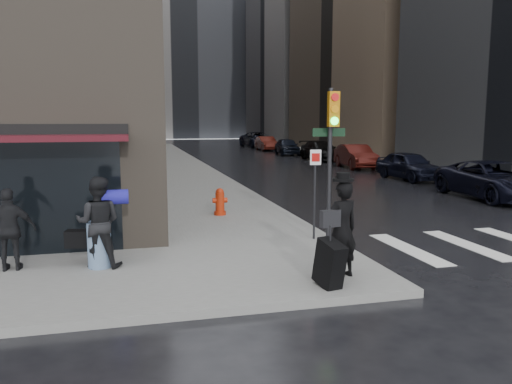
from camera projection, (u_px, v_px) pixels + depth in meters
ground at (278, 272)px, 9.95m from camera, size 140.00×140.00×0.00m
sidewalk_left at (171, 161)px, 35.85m from camera, size 4.00×50.00×0.15m
sidewalk_right at (345, 158)px, 39.11m from camera, size 3.00×50.00×0.15m
bldg_left_far at (45, 42)px, 64.47m from camera, size 22.00×20.00×26.00m
bldg_right_far at (338, 52)px, 70.10m from camera, size 22.00×20.00×25.00m
bldg_distant at (181, 42)px, 83.98m from camera, size 40.00×12.00×32.00m
man_overcoat at (339, 234)px, 8.96m from camera, size 1.01×1.15×1.96m
man_jeans at (98, 222)px, 9.67m from camera, size 1.25×0.85×1.79m
man_greycoat at (10, 230)px, 9.48m from camera, size 0.94×0.40×1.59m
traffic_light at (330, 143)px, 11.78m from camera, size 0.90×0.43×3.61m
fire_hydrant at (220, 203)px, 15.14m from camera, size 0.45×0.36×0.82m
parked_car_0 at (494, 180)px, 19.16m from camera, size 2.76×5.37×1.45m
parked_car_1 at (409, 165)px, 25.37m from camera, size 1.96×4.33×1.44m
parked_car_2 at (356, 156)px, 31.53m from camera, size 1.99×4.62×1.48m
parked_car_3 at (321, 151)px, 37.73m from camera, size 2.19×5.01×1.43m
parked_car_4 at (287, 146)px, 43.72m from camera, size 2.15×4.41×1.45m
parked_car_5 at (266, 143)px, 49.84m from camera, size 1.53×4.28×1.40m
parked_car_6 at (258, 140)px, 56.15m from camera, size 3.25×6.24×1.68m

